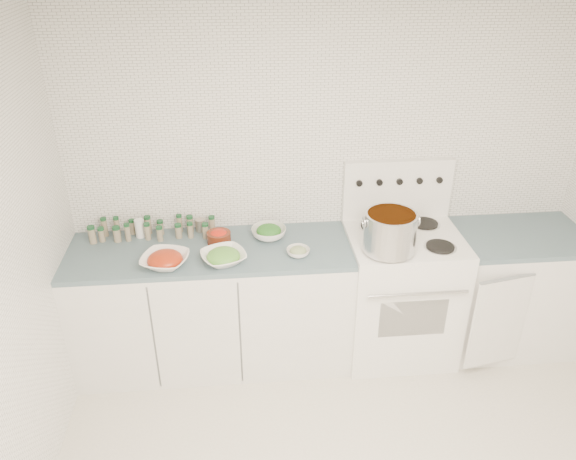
{
  "coord_description": "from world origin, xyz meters",
  "views": [
    {
      "loc": [
        -0.61,
        -2.0,
        2.76
      ],
      "look_at": [
        -0.31,
        1.14,
        1.04
      ],
      "focal_mm": 35.0,
      "sensor_mm": 36.0,
      "label": 1
    }
  ],
  "objects_px": {
    "stock_pot": "(390,230)",
    "bowl_snowpea": "(223,257)",
    "bowl_tomato": "(165,260)",
    "stove": "(399,290)"
  },
  "relations": [
    {
      "from": "bowl_tomato",
      "to": "bowl_snowpea",
      "type": "xyz_separation_m",
      "value": [
        0.36,
        0.01,
        -0.0
      ]
    },
    {
      "from": "stove",
      "to": "stock_pot",
      "type": "bearing_deg",
      "value": -131.89
    },
    {
      "from": "bowl_tomato",
      "to": "bowl_snowpea",
      "type": "distance_m",
      "value": 0.36
    },
    {
      "from": "stove",
      "to": "bowl_snowpea",
      "type": "relative_size",
      "value": 3.88
    },
    {
      "from": "stock_pot",
      "to": "bowl_tomato",
      "type": "bearing_deg",
      "value": 179.41
    },
    {
      "from": "stove",
      "to": "bowl_snowpea",
      "type": "xyz_separation_m",
      "value": [
        -1.21,
        -0.16,
        0.44
      ]
    },
    {
      "from": "stock_pot",
      "to": "bowl_tomato",
      "type": "relative_size",
      "value": 1.0
    },
    {
      "from": "stove",
      "to": "bowl_tomato",
      "type": "bearing_deg",
      "value": -173.79
    },
    {
      "from": "stove",
      "to": "bowl_snowpea",
      "type": "distance_m",
      "value": 1.3
    },
    {
      "from": "stock_pot",
      "to": "bowl_snowpea",
      "type": "xyz_separation_m",
      "value": [
        -1.04,
        0.02,
        -0.14
      ]
    }
  ]
}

